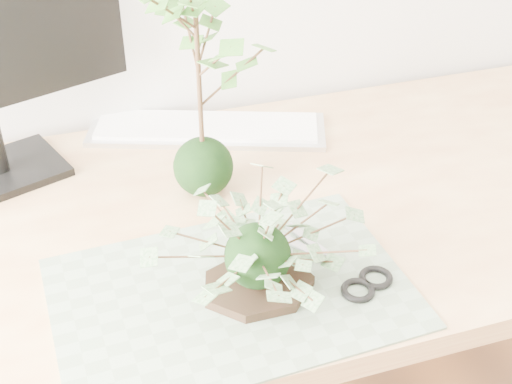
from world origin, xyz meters
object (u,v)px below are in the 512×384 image
(desk, at_px, (251,251))
(maple_kokedama, at_px, (196,27))
(keyboard, at_px, (207,128))
(ivy_kokedama, at_px, (258,231))

(desk, height_order, maple_kokedama, maple_kokedama)
(desk, bearing_deg, keyboard, 90.91)
(keyboard, bearing_deg, maple_kokedama, -86.10)
(ivy_kokedama, xyz_separation_m, keyboard, (0.05, 0.46, -0.10))
(ivy_kokedama, distance_m, keyboard, 0.47)
(desk, distance_m, keyboard, 0.29)
(ivy_kokedama, height_order, keyboard, ivy_kokedama)
(ivy_kokedama, bearing_deg, keyboard, 84.25)
(maple_kokedama, height_order, keyboard, maple_kokedama)
(desk, height_order, keyboard, keyboard)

